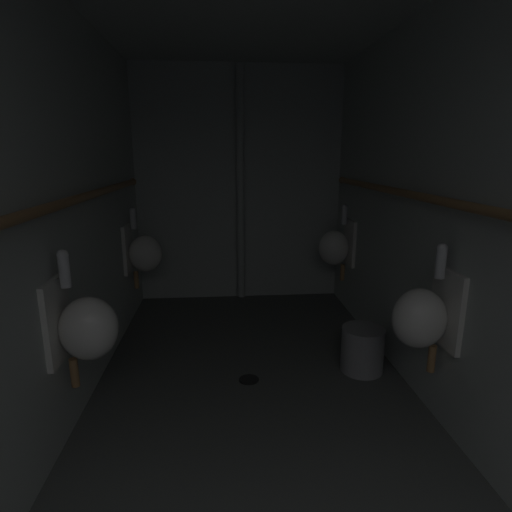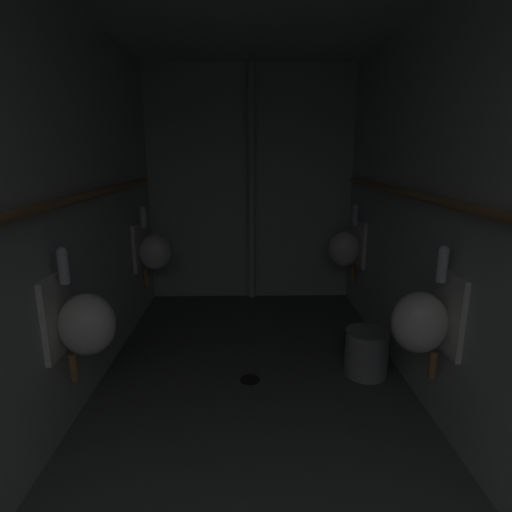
# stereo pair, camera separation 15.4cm
# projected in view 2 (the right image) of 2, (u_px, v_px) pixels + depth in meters

# --- Properties ---
(floor) EXTENTS (2.24, 4.63, 0.08)m
(floor) POSITION_uv_depth(u_px,v_px,m) (254.00, 432.00, 2.38)
(floor) COLOR #4C4F4C
(floor) RESTS_ON ground
(wall_left) EXTENTS (0.06, 4.63, 2.40)m
(wall_left) POSITION_uv_depth(u_px,v_px,m) (37.00, 221.00, 2.06)
(wall_left) COLOR #B3BAB4
(wall_left) RESTS_ON ground
(wall_right) EXTENTS (0.06, 4.63, 2.40)m
(wall_right) POSITION_uv_depth(u_px,v_px,m) (467.00, 220.00, 2.10)
(wall_right) COLOR #B3BAB4
(wall_right) RESTS_ON ground
(wall_back) EXTENTS (2.24, 0.06, 2.40)m
(wall_back) POSITION_uv_depth(u_px,v_px,m) (250.00, 186.00, 4.30)
(wall_back) COLOR #B3BAB4
(wall_back) RESTS_ON ground
(urinal_left_mid) EXTENTS (0.32, 0.30, 0.76)m
(urinal_left_mid) POSITION_uv_depth(u_px,v_px,m) (83.00, 322.00, 2.18)
(urinal_left_mid) COLOR silver
(urinal_left_far) EXTENTS (0.32, 0.30, 0.76)m
(urinal_left_far) POSITION_uv_depth(u_px,v_px,m) (153.00, 251.00, 3.81)
(urinal_left_far) COLOR silver
(urinal_right_mid) EXTENTS (0.32, 0.30, 0.76)m
(urinal_right_mid) POSITION_uv_depth(u_px,v_px,m) (424.00, 320.00, 2.21)
(urinal_right_mid) COLOR silver
(urinal_right_far) EXTENTS (0.32, 0.30, 0.76)m
(urinal_right_far) POSITION_uv_depth(u_px,v_px,m) (346.00, 248.00, 3.93)
(urinal_right_far) COLOR silver
(supply_pipe_left) EXTENTS (0.06, 3.79, 0.06)m
(supply_pipe_left) POSITION_uv_depth(u_px,v_px,m) (53.00, 205.00, 2.04)
(supply_pipe_left) COLOR #9E7042
(supply_pipe_right) EXTENTS (0.06, 3.89, 0.06)m
(supply_pipe_right) POSITION_uv_depth(u_px,v_px,m) (447.00, 203.00, 2.12)
(supply_pipe_right) COLOR #9E7042
(standpipe_back_wall) EXTENTS (0.08, 0.08, 2.35)m
(standpipe_back_wall) POSITION_uv_depth(u_px,v_px,m) (251.00, 187.00, 4.19)
(standpipe_back_wall) COLOR #B3BAB4
(standpipe_back_wall) RESTS_ON ground
(floor_drain) EXTENTS (0.14, 0.14, 0.01)m
(floor_drain) POSITION_uv_depth(u_px,v_px,m) (250.00, 379.00, 2.86)
(floor_drain) COLOR black
(floor_drain) RESTS_ON ground
(waste_bin) EXTENTS (0.30, 0.30, 0.33)m
(waste_bin) POSITION_uv_depth(u_px,v_px,m) (366.00, 353.00, 2.90)
(waste_bin) COLOR gray
(waste_bin) RESTS_ON ground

